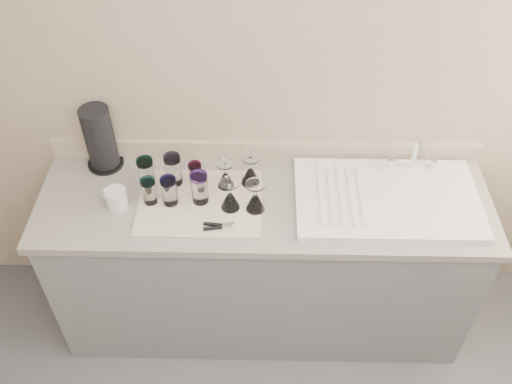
{
  "coord_description": "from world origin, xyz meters",
  "views": [
    {
      "loc": [
        -0.0,
        -0.6,
        2.74
      ],
      "look_at": [
        -0.04,
        1.15,
        1.0
      ],
      "focal_mm": 40.0,
      "sensor_mm": 36.0,
      "label": 1
    }
  ],
  "objects_px": {
    "tumbler_teal": "(146,173)",
    "tumbler_cyan": "(173,169)",
    "tumbler_purple": "(195,174)",
    "goblet_front_left": "(230,199)",
    "goblet_front_right": "(255,200)",
    "white_mug": "(116,199)",
    "sink_unit": "(387,198)",
    "goblet_back_right": "(250,174)",
    "tumbler_magenta": "(149,191)",
    "goblet_back_left": "(226,178)",
    "can_opener": "(219,226)",
    "paper_towel_roll": "(100,139)",
    "tumbler_lavender": "(200,188)",
    "tumbler_blue": "(169,191)"
  },
  "relations": [
    {
      "from": "tumbler_lavender",
      "to": "white_mug",
      "type": "distance_m",
      "value": 0.37
    },
    {
      "from": "tumbler_purple",
      "to": "can_opener",
      "type": "bearing_deg",
      "value": -65.38
    },
    {
      "from": "goblet_back_left",
      "to": "tumbler_magenta",
      "type": "bearing_deg",
      "value": -161.85
    },
    {
      "from": "tumbler_teal",
      "to": "goblet_front_left",
      "type": "relative_size",
      "value": 0.99
    },
    {
      "from": "goblet_back_left",
      "to": "goblet_front_right",
      "type": "relative_size",
      "value": 0.91
    },
    {
      "from": "tumbler_blue",
      "to": "sink_unit",
      "type": "bearing_deg",
      "value": 1.93
    },
    {
      "from": "sink_unit",
      "to": "tumbler_purple",
      "type": "bearing_deg",
      "value": 174.39
    },
    {
      "from": "sink_unit",
      "to": "paper_towel_roll",
      "type": "relative_size",
      "value": 2.55
    },
    {
      "from": "tumbler_cyan",
      "to": "goblet_front_right",
      "type": "xyz_separation_m",
      "value": [
        0.38,
        -0.16,
        -0.03
      ]
    },
    {
      "from": "sink_unit",
      "to": "tumbler_lavender",
      "type": "bearing_deg",
      "value": -178.81
    },
    {
      "from": "paper_towel_roll",
      "to": "tumbler_magenta",
      "type": "bearing_deg",
      "value": -44.6
    },
    {
      "from": "tumbler_magenta",
      "to": "can_opener",
      "type": "xyz_separation_m",
      "value": [
        0.32,
        -0.15,
        -0.06
      ]
    },
    {
      "from": "tumbler_purple",
      "to": "goblet_front_left",
      "type": "xyz_separation_m",
      "value": [
        0.16,
        -0.14,
        -0.01
      ]
    },
    {
      "from": "tumbler_lavender",
      "to": "white_mug",
      "type": "relative_size",
      "value": 1.08
    },
    {
      "from": "tumbler_teal",
      "to": "tumbler_blue",
      "type": "height_order",
      "value": "tumbler_teal"
    },
    {
      "from": "goblet_front_left",
      "to": "goblet_back_left",
      "type": "bearing_deg",
      "value": 101.54
    },
    {
      "from": "white_mug",
      "to": "goblet_back_left",
      "type": "bearing_deg",
      "value": 15.97
    },
    {
      "from": "tumbler_magenta",
      "to": "goblet_front_left",
      "type": "xyz_separation_m",
      "value": [
        0.36,
        -0.03,
        -0.02
      ]
    },
    {
      "from": "sink_unit",
      "to": "goblet_front_left",
      "type": "xyz_separation_m",
      "value": [
        -0.7,
        -0.06,
        0.04
      ]
    },
    {
      "from": "can_opener",
      "to": "paper_towel_roll",
      "type": "bearing_deg",
      "value": 144.74
    },
    {
      "from": "goblet_back_right",
      "to": "goblet_front_left",
      "type": "distance_m",
      "value": 0.18
    },
    {
      "from": "sink_unit",
      "to": "goblet_back_right",
      "type": "xyz_separation_m",
      "value": [
        -0.62,
        0.1,
        0.04
      ]
    },
    {
      "from": "goblet_front_left",
      "to": "tumbler_cyan",
      "type": "bearing_deg",
      "value": 149.96
    },
    {
      "from": "tumbler_lavender",
      "to": "white_mug",
      "type": "xyz_separation_m",
      "value": [
        -0.37,
        -0.04,
        -0.04
      ]
    },
    {
      "from": "goblet_back_right",
      "to": "goblet_front_right",
      "type": "xyz_separation_m",
      "value": [
        0.03,
        -0.17,
        -0.0
      ]
    },
    {
      "from": "tumbler_teal",
      "to": "tumbler_cyan",
      "type": "relative_size",
      "value": 0.96
    },
    {
      "from": "tumbler_blue",
      "to": "goblet_back_left",
      "type": "bearing_deg",
      "value": 25.2
    },
    {
      "from": "paper_towel_roll",
      "to": "can_opener",
      "type": "bearing_deg",
      "value": -35.26
    },
    {
      "from": "goblet_back_left",
      "to": "goblet_back_right",
      "type": "xyz_separation_m",
      "value": [
        0.11,
        0.02,
        0.01
      ]
    },
    {
      "from": "sink_unit",
      "to": "goblet_front_right",
      "type": "bearing_deg",
      "value": -173.87
    },
    {
      "from": "tumbler_cyan",
      "to": "tumbler_magenta",
      "type": "height_order",
      "value": "tumbler_cyan"
    },
    {
      "from": "goblet_front_left",
      "to": "goblet_front_right",
      "type": "bearing_deg",
      "value": -3.77
    },
    {
      "from": "can_opener",
      "to": "sink_unit",
      "type": "bearing_deg",
      "value": 13.56
    },
    {
      "from": "goblet_front_right",
      "to": "paper_towel_roll",
      "type": "height_order",
      "value": "paper_towel_roll"
    },
    {
      "from": "tumbler_lavender",
      "to": "can_opener",
      "type": "xyz_separation_m",
      "value": [
        0.09,
        -0.16,
        -0.07
      ]
    },
    {
      "from": "tumbler_teal",
      "to": "tumbler_lavender",
      "type": "distance_m",
      "value": 0.27
    },
    {
      "from": "tumbler_blue",
      "to": "goblet_back_right",
      "type": "xyz_separation_m",
      "value": [
        0.35,
        0.14,
        -0.02
      ]
    },
    {
      "from": "tumbler_magenta",
      "to": "goblet_front_left",
      "type": "height_order",
      "value": "goblet_front_left"
    },
    {
      "from": "goblet_front_right",
      "to": "tumbler_teal",
      "type": "bearing_deg",
      "value": 164.12
    },
    {
      "from": "can_opener",
      "to": "tumbler_cyan",
      "type": "bearing_deg",
      "value": 128.77
    },
    {
      "from": "tumbler_purple",
      "to": "sink_unit",
      "type": "bearing_deg",
      "value": -5.61
    },
    {
      "from": "can_opener",
      "to": "goblet_front_right",
      "type": "bearing_deg",
      "value": 37.08
    },
    {
      "from": "tumbler_cyan",
      "to": "tumbler_blue",
      "type": "bearing_deg",
      "value": -90.82
    },
    {
      "from": "tumbler_magenta",
      "to": "paper_towel_roll",
      "type": "height_order",
      "value": "paper_towel_roll"
    },
    {
      "from": "goblet_back_left",
      "to": "paper_towel_roll",
      "type": "bearing_deg",
      "value": 166.23
    },
    {
      "from": "goblet_back_right",
      "to": "white_mug",
      "type": "height_order",
      "value": "goblet_back_right"
    },
    {
      "from": "goblet_front_right",
      "to": "white_mug",
      "type": "height_order",
      "value": "goblet_front_right"
    },
    {
      "from": "tumbler_purple",
      "to": "paper_towel_roll",
      "type": "relative_size",
      "value": 0.38
    },
    {
      "from": "tumbler_teal",
      "to": "white_mug",
      "type": "relative_size",
      "value": 1.05
    },
    {
      "from": "tumbler_magenta",
      "to": "goblet_back_right",
      "type": "bearing_deg",
      "value": 16.54
    }
  ]
}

